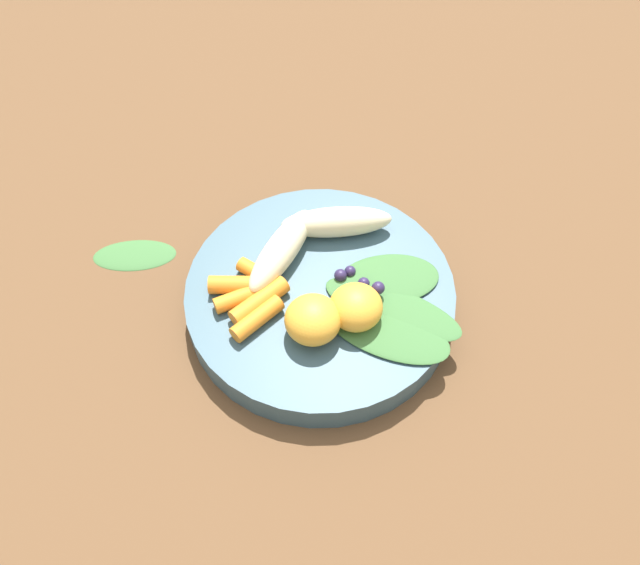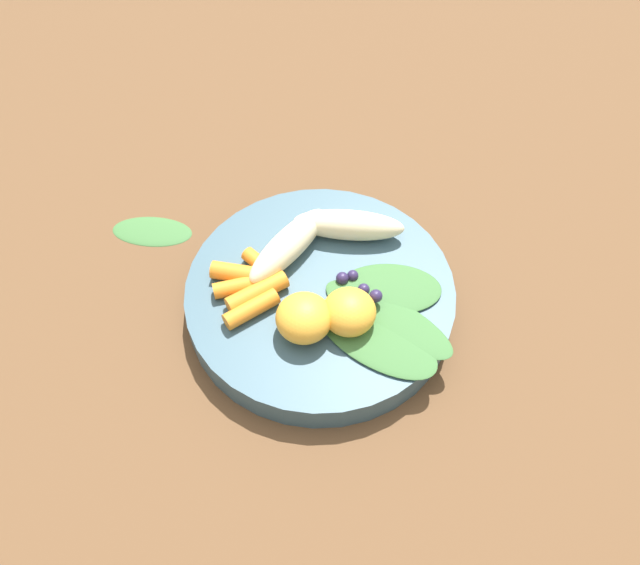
# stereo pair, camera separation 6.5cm
# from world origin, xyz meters

# --- Properties ---
(ground_plane) EXTENTS (2.40, 2.40, 0.00)m
(ground_plane) POSITION_xyz_m (0.00, 0.00, 0.00)
(ground_plane) COLOR brown
(bowl) EXTENTS (0.26, 0.26, 0.03)m
(bowl) POSITION_xyz_m (0.00, 0.00, 0.02)
(bowl) COLOR #385666
(bowl) RESTS_ON ground_plane
(banana_peeled_left) EXTENTS (0.11, 0.09, 0.03)m
(banana_peeled_left) POSITION_xyz_m (0.02, -0.05, 0.05)
(banana_peeled_left) COLOR beige
(banana_peeled_left) RESTS_ON bowl
(banana_peeled_right) EXTENTS (0.11, 0.07, 0.03)m
(banana_peeled_right) POSITION_xyz_m (-0.05, -0.05, 0.05)
(banana_peeled_right) COLOR beige
(banana_peeled_right) RESTS_ON bowl
(orange_segment_near) EXTENTS (0.05, 0.05, 0.04)m
(orange_segment_near) POSITION_xyz_m (-0.01, 0.05, 0.05)
(orange_segment_near) COLOR #F4A833
(orange_segment_near) RESTS_ON bowl
(orange_segment_far) EXTENTS (0.05, 0.05, 0.04)m
(orange_segment_far) POSITION_xyz_m (0.03, 0.04, 0.05)
(orange_segment_far) COLOR #F4A833
(orange_segment_far) RESTS_ON bowl
(carrot_front) EXTENTS (0.03, 0.05, 0.01)m
(carrot_front) POSITION_xyz_m (0.04, -0.04, 0.04)
(carrot_front) COLOR orange
(carrot_front) RESTS_ON bowl
(carrot_mid_left) EXTENTS (0.06, 0.04, 0.02)m
(carrot_mid_left) POSITION_xyz_m (0.07, -0.04, 0.04)
(carrot_mid_left) COLOR orange
(carrot_mid_left) RESTS_ON bowl
(carrot_mid_right) EXTENTS (0.05, 0.02, 0.02)m
(carrot_mid_right) POSITION_xyz_m (0.07, -0.02, 0.04)
(carrot_mid_right) COLOR orange
(carrot_mid_right) RESTS_ON bowl
(carrot_rear) EXTENTS (0.06, 0.03, 0.02)m
(carrot_rear) POSITION_xyz_m (0.06, -0.01, 0.04)
(carrot_rear) COLOR orange
(carrot_rear) RESTS_ON bowl
(carrot_small) EXTENTS (0.06, 0.03, 0.02)m
(carrot_small) POSITION_xyz_m (0.07, 0.01, 0.04)
(carrot_small) COLOR orange
(carrot_small) RESTS_ON bowl
(blueberry_pile) EXTENTS (0.04, 0.05, 0.02)m
(blueberry_pile) POSITION_xyz_m (-0.03, 0.02, 0.04)
(blueberry_pile) COLOR #2D234C
(blueberry_pile) RESTS_ON bowl
(coconut_shred_patch) EXTENTS (0.04, 0.04, 0.00)m
(coconut_shred_patch) POSITION_xyz_m (-0.04, 0.04, 0.03)
(coconut_shred_patch) COLOR white
(coconut_shred_patch) RESTS_ON bowl
(kale_leaf_left) EXTENTS (0.12, 0.13, 0.01)m
(kale_leaf_left) POSITION_xyz_m (-0.03, 0.07, 0.03)
(kale_leaf_left) COLOR #3D7038
(kale_leaf_left) RESTS_ON bowl
(kale_leaf_right) EXTENTS (0.12, 0.14, 0.01)m
(kale_leaf_right) POSITION_xyz_m (-0.05, 0.05, 0.03)
(kale_leaf_right) COLOR #3D7038
(kale_leaf_right) RESTS_ON bowl
(kale_leaf_rear) EXTENTS (0.11, 0.09, 0.01)m
(kale_leaf_rear) POSITION_xyz_m (-0.06, 0.02, 0.03)
(kale_leaf_rear) COLOR #3D7038
(kale_leaf_rear) RESTS_ON bowl
(kale_leaf_stray) EXTENTS (0.10, 0.08, 0.01)m
(kale_leaf_stray) POSITION_xyz_m (0.14, -0.15, 0.00)
(kale_leaf_stray) COLOR #3D7038
(kale_leaf_stray) RESTS_ON ground_plane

